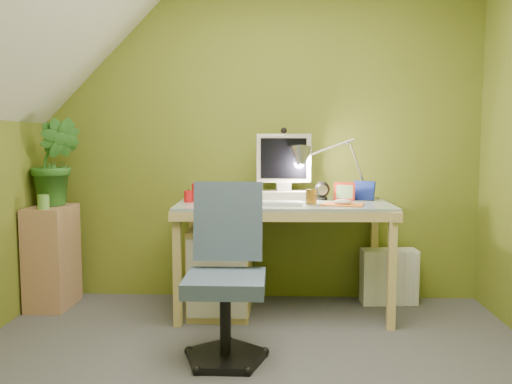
{
  "coord_description": "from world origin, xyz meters",
  "views": [
    {
      "loc": [
        0.15,
        -2.4,
        1.19
      ],
      "look_at": [
        0.0,
        1.0,
        0.85
      ],
      "focal_mm": 38.0,
      "sensor_mm": 36.0,
      "label": 1
    }
  ],
  "objects_px": {
    "potted_plant": "(56,162)",
    "task_chair": "(225,282)",
    "desk_lamp": "(348,156)",
    "radiator": "(389,276)",
    "monitor": "(284,159)",
    "desk": "(283,257)",
    "side_ledge": "(52,257)"
  },
  "relations": [
    {
      "from": "monitor",
      "to": "radiator",
      "type": "height_order",
      "value": "monitor"
    },
    {
      "from": "desk",
      "to": "monitor",
      "type": "xyz_separation_m",
      "value": [
        0.0,
        0.18,
        0.66
      ]
    },
    {
      "from": "desk_lamp",
      "to": "radiator",
      "type": "xyz_separation_m",
      "value": [
        0.31,
        0.05,
        -0.87
      ]
    },
    {
      "from": "monitor",
      "to": "side_ledge",
      "type": "distance_m",
      "value": 1.77
    },
    {
      "from": "desk",
      "to": "task_chair",
      "type": "bearing_deg",
      "value": -112.17
    },
    {
      "from": "radiator",
      "to": "side_ledge",
      "type": "bearing_deg",
      "value": -179.65
    },
    {
      "from": "desk_lamp",
      "to": "side_ledge",
      "type": "xyz_separation_m",
      "value": [
        -2.08,
        -0.13,
        -0.71
      ]
    },
    {
      "from": "potted_plant",
      "to": "task_chair",
      "type": "relative_size",
      "value": 0.71
    },
    {
      "from": "task_chair",
      "to": "radiator",
      "type": "height_order",
      "value": "task_chair"
    },
    {
      "from": "task_chair",
      "to": "radiator",
      "type": "distance_m",
      "value": 1.53
    },
    {
      "from": "monitor",
      "to": "potted_plant",
      "type": "distance_m",
      "value": 1.6
    },
    {
      "from": "desk",
      "to": "side_ledge",
      "type": "bearing_deg",
      "value": 176.49
    },
    {
      "from": "desk",
      "to": "radiator",
      "type": "distance_m",
      "value": 0.82
    },
    {
      "from": "radiator",
      "to": "monitor",
      "type": "bearing_deg",
      "value": 179.84
    },
    {
      "from": "desk",
      "to": "task_chair",
      "type": "height_order",
      "value": "task_chair"
    },
    {
      "from": "desk_lamp",
      "to": "potted_plant",
      "type": "xyz_separation_m",
      "value": [
        -2.05,
        -0.08,
        -0.04
      ]
    },
    {
      "from": "desk",
      "to": "radiator",
      "type": "xyz_separation_m",
      "value": [
        0.76,
        0.23,
        -0.18
      ]
    },
    {
      "from": "task_chair",
      "to": "desk",
      "type": "bearing_deg",
      "value": 69.24
    },
    {
      "from": "desk_lamp",
      "to": "radiator",
      "type": "height_order",
      "value": "desk_lamp"
    },
    {
      "from": "task_chair",
      "to": "radiator",
      "type": "xyz_separation_m",
      "value": [
        1.08,
        1.07,
        -0.23
      ]
    },
    {
      "from": "desk_lamp",
      "to": "task_chair",
      "type": "xyz_separation_m",
      "value": [
        -0.76,
        -1.02,
        -0.63
      ]
    },
    {
      "from": "potted_plant",
      "to": "monitor",
      "type": "bearing_deg",
      "value": 2.8
    },
    {
      "from": "monitor",
      "to": "desk_lamp",
      "type": "height_order",
      "value": "desk_lamp"
    },
    {
      "from": "side_ledge",
      "to": "potted_plant",
      "type": "distance_m",
      "value": 0.67
    },
    {
      "from": "monitor",
      "to": "task_chair",
      "type": "relative_size",
      "value": 0.65
    },
    {
      "from": "monitor",
      "to": "task_chair",
      "type": "bearing_deg",
      "value": -113.09
    },
    {
      "from": "desk_lamp",
      "to": "task_chair",
      "type": "height_order",
      "value": "desk_lamp"
    },
    {
      "from": "monitor",
      "to": "desk_lamp",
      "type": "bearing_deg",
      "value": -5.99
    },
    {
      "from": "task_chair",
      "to": "potted_plant",
      "type": "bearing_deg",
      "value": 143.53
    },
    {
      "from": "task_chair",
      "to": "radiator",
      "type": "bearing_deg",
      "value": 44.55
    },
    {
      "from": "radiator",
      "to": "potted_plant",
      "type": "bearing_deg",
      "value": 179.19
    },
    {
      "from": "task_chair",
      "to": "side_ledge",
      "type": "bearing_deg",
      "value": 145.6
    }
  ]
}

